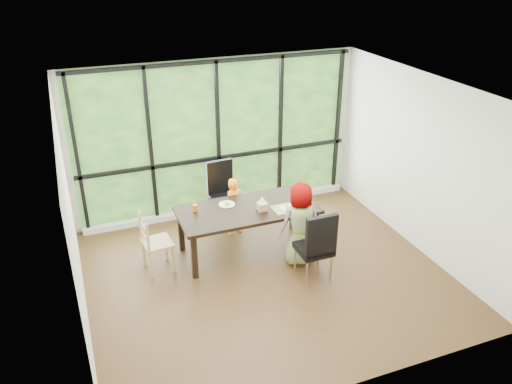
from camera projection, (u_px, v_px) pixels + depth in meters
ground at (266, 275)px, 7.46m from camera, size 5.00×5.00×0.00m
back_wall at (217, 138)px, 8.76m from camera, size 5.00×0.00×5.00m
foliage_backdrop at (218, 138)px, 8.74m from camera, size 4.80×0.02×2.65m
window_mullions at (218, 139)px, 8.70m from camera, size 4.80×0.06×2.65m
window_sill at (221, 207)px, 9.24m from camera, size 4.80×0.12×0.10m
dining_table at (248, 230)px, 7.88m from camera, size 2.10×0.99×0.75m
chair_window_leather at (224, 194)px, 8.62m from camera, size 0.50×0.50×1.08m
chair_interior_leather at (314, 244)px, 7.20m from camera, size 0.46×0.46×1.08m
chair_end_beech at (157, 243)px, 7.40m from camera, size 0.44×0.46×0.90m
child_toddler at (235, 207)px, 8.33m from camera, size 0.41×0.33×0.97m
child_older at (300, 224)px, 7.50m from camera, size 0.64×0.43×1.28m
placemat at (287, 208)px, 7.71m from camera, size 0.43×0.32×0.01m
plate_far at (227, 204)px, 7.81m from camera, size 0.24×0.24×0.02m
plate_near at (288, 208)px, 7.72m from camera, size 0.21×0.21×0.01m
orange_cup at (195, 208)px, 7.61m from camera, size 0.07×0.07×0.11m
green_cup at (309, 203)px, 7.75m from camera, size 0.07×0.07×0.11m
white_mug at (305, 194)px, 8.04m from camera, size 0.09×0.09×0.09m
tissue_box at (262, 207)px, 7.64m from camera, size 0.14×0.14×0.12m
crepe_rolls_far at (227, 203)px, 7.80m from camera, size 0.10×0.12×0.04m
crepe_rolls_near at (288, 206)px, 7.71m from camera, size 0.10×0.12×0.04m
straw_white at (195, 202)px, 7.56m from camera, size 0.01×0.04×0.20m
straw_pink at (309, 197)px, 7.70m from camera, size 0.01×0.04×0.20m
tissue at (262, 200)px, 7.59m from camera, size 0.12×0.12×0.11m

